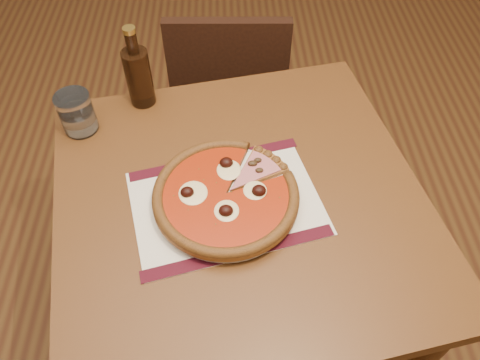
% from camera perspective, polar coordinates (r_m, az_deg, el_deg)
% --- Properties ---
extents(table, '(0.94, 0.94, 0.75)m').
position_cam_1_polar(table, '(1.11, 0.04, -5.10)').
color(table, brown).
rests_on(table, ground).
extents(chair_far, '(0.40, 0.40, 0.81)m').
position_cam_1_polar(chair_far, '(1.71, -1.29, 10.69)').
color(chair_far, black).
rests_on(chair_far, ground).
extents(placemat, '(0.46, 0.37, 0.00)m').
position_cam_1_polar(placemat, '(1.01, -1.70, -2.79)').
color(placemat, white).
rests_on(placemat, table).
extents(plate, '(0.30, 0.30, 0.02)m').
position_cam_1_polar(plate, '(1.01, -1.72, -2.45)').
color(plate, white).
rests_on(plate, placemat).
extents(pizza, '(0.31, 0.31, 0.04)m').
position_cam_1_polar(pizza, '(0.99, -1.74, -1.77)').
color(pizza, '#965D24').
rests_on(pizza, plate).
extents(ham_slice, '(0.13, 0.13, 0.02)m').
position_cam_1_polar(ham_slice, '(1.04, 2.31, 1.47)').
color(ham_slice, '#965D24').
rests_on(ham_slice, plate).
extents(water_glass, '(0.10, 0.10, 0.10)m').
position_cam_1_polar(water_glass, '(1.20, -19.29, 7.73)').
color(water_glass, white).
rests_on(water_glass, table).
extents(bottle, '(0.06, 0.06, 0.22)m').
position_cam_1_polar(bottle, '(1.21, -12.28, 12.41)').
color(bottle, black).
rests_on(bottle, table).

